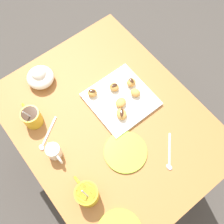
# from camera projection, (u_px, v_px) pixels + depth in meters

# --- Properties ---
(ground_plane) EXTENTS (8.00, 8.00, 0.00)m
(ground_plane) POSITION_uv_depth(u_px,v_px,m) (110.00, 159.00, 1.85)
(ground_plane) COLOR #423D38
(dining_table) EXTENTS (0.99, 0.78, 0.71)m
(dining_table) POSITION_uv_depth(u_px,v_px,m) (109.00, 131.00, 1.32)
(dining_table) COLOR #A36633
(dining_table) RESTS_ON ground_plane
(pastry_plate_square) EXTENTS (0.27, 0.27, 0.02)m
(pastry_plate_square) POSITION_uv_depth(u_px,v_px,m) (121.00, 99.00, 1.23)
(pastry_plate_square) COLOR white
(pastry_plate_square) RESTS_ON dining_table
(coffee_mug_mustard_left) EXTENTS (0.13, 0.09, 0.15)m
(coffee_mug_mustard_left) POSITION_uv_depth(u_px,v_px,m) (87.00, 194.00, 1.02)
(coffee_mug_mustard_left) COLOR gold
(coffee_mug_mustard_left) RESTS_ON dining_table
(coffee_mug_mustard_right) EXTENTS (0.12, 0.08, 0.13)m
(coffee_mug_mustard_right) POSITION_uv_depth(u_px,v_px,m) (31.00, 117.00, 1.15)
(coffee_mug_mustard_right) COLOR gold
(coffee_mug_mustard_right) RESTS_ON dining_table
(cream_pitcher_white) EXTENTS (0.10, 0.06, 0.07)m
(cream_pitcher_white) POSITION_uv_depth(u_px,v_px,m) (54.00, 152.00, 1.10)
(cream_pitcher_white) COLOR white
(cream_pitcher_white) RESTS_ON dining_table
(ice_cream_bowl) EXTENTS (0.13, 0.13, 0.09)m
(ice_cream_bowl) POSITION_uv_depth(u_px,v_px,m) (40.00, 77.00, 1.24)
(ice_cream_bowl) COLOR white
(ice_cream_bowl) RESTS_ON dining_table
(saucer_lime_left) EXTENTS (0.18, 0.18, 0.01)m
(saucer_lime_left) POSITION_uv_depth(u_px,v_px,m) (125.00, 152.00, 1.14)
(saucer_lime_left) COLOR #9EC633
(saucer_lime_left) RESTS_ON dining_table
(loose_spoon_near_saucer) EXTENTS (0.13, 0.12, 0.01)m
(loose_spoon_near_saucer) POSITION_uv_depth(u_px,v_px,m) (169.00, 156.00, 1.13)
(loose_spoon_near_saucer) COLOR silver
(loose_spoon_near_saucer) RESTS_ON dining_table
(loose_spoon_by_plate) EXTENTS (0.10, 0.14, 0.01)m
(loose_spoon_by_plate) POSITION_uv_depth(u_px,v_px,m) (46.00, 137.00, 1.16)
(loose_spoon_by_plate) COLOR silver
(loose_spoon_by_plate) RESTS_ON dining_table
(beignet_0) EXTENTS (0.05, 0.04, 0.03)m
(beignet_0) POSITION_uv_depth(u_px,v_px,m) (114.00, 87.00, 1.23)
(beignet_0) COLOR #D19347
(beignet_0) RESTS_ON pastry_plate_square
(chocolate_drizzle_0) EXTENTS (0.02, 0.03, 0.00)m
(chocolate_drizzle_0) POSITION_uv_depth(u_px,v_px,m) (114.00, 85.00, 1.21)
(chocolate_drizzle_0) COLOR #381E11
(chocolate_drizzle_0) RESTS_ON beignet_0
(beignet_1) EXTENTS (0.05, 0.06, 0.04)m
(beignet_1) POSITION_uv_depth(u_px,v_px,m) (131.00, 82.00, 1.24)
(beignet_1) COLOR #D19347
(beignet_1) RESTS_ON pastry_plate_square
(chocolate_drizzle_1) EXTENTS (0.03, 0.02, 0.00)m
(chocolate_drizzle_1) POSITION_uv_depth(u_px,v_px,m) (132.00, 80.00, 1.22)
(chocolate_drizzle_1) COLOR #381E11
(chocolate_drizzle_1) RESTS_ON beignet_1
(beignet_2) EXTENTS (0.07, 0.06, 0.03)m
(beignet_2) POSITION_uv_depth(u_px,v_px,m) (122.00, 114.00, 1.18)
(beignet_2) COLOR #D19347
(beignet_2) RESTS_ON pastry_plate_square
(chocolate_drizzle_2) EXTENTS (0.04, 0.04, 0.00)m
(chocolate_drizzle_2) POSITION_uv_depth(u_px,v_px,m) (122.00, 112.00, 1.16)
(chocolate_drizzle_2) COLOR #381E11
(chocolate_drizzle_2) RESTS_ON beignet_2
(beignet_3) EXTENTS (0.06, 0.06, 0.03)m
(beignet_3) POSITION_uv_depth(u_px,v_px,m) (92.00, 93.00, 1.22)
(beignet_3) COLOR #D19347
(beignet_3) RESTS_ON pastry_plate_square
(chocolate_drizzle_3) EXTENTS (0.03, 0.03, 0.00)m
(chocolate_drizzle_3) POSITION_uv_depth(u_px,v_px,m) (92.00, 91.00, 1.20)
(chocolate_drizzle_3) COLOR #381E11
(chocolate_drizzle_3) RESTS_ON beignet_3
(beignet_4) EXTENTS (0.06, 0.06, 0.03)m
(beignet_4) POSITION_uv_depth(u_px,v_px,m) (121.00, 103.00, 1.20)
(beignet_4) COLOR #D19347
(beignet_4) RESTS_ON pastry_plate_square
(beignet_5) EXTENTS (0.06, 0.05, 0.03)m
(beignet_5) POSITION_uv_depth(u_px,v_px,m) (135.00, 93.00, 1.22)
(beignet_5) COLOR #D19347
(beignet_5) RESTS_ON pastry_plate_square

